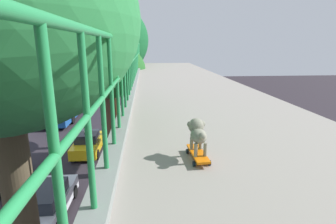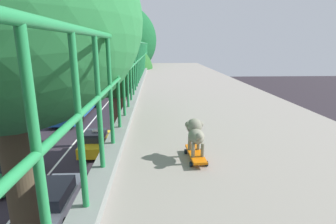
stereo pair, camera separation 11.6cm
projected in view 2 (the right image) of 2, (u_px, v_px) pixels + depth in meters
name	position (u px, v px, depth m)	size (l,w,h in m)	color
car_white_fifth	(54.00, 200.00, 11.38)	(1.73, 4.06, 1.36)	silver
car_green_sixth	(6.00, 169.00, 14.06)	(1.96, 3.85, 1.48)	#206835
car_yellow_cab_seventh	(96.00, 142.00, 18.18)	(1.79, 3.88, 1.56)	yellow
city_bus	(75.00, 96.00, 27.22)	(2.73, 10.30, 3.55)	#18488D
roadside_tree_far	(115.00, 72.00, 13.67)	(3.94, 3.94, 7.39)	#513827
roadside_tree_farthest	(120.00, 41.00, 17.82)	(4.91, 4.91, 9.91)	brown
toy_skateboard	(196.00, 154.00, 2.75)	(0.20, 0.50, 0.08)	orange
small_dog	(195.00, 132.00, 2.73)	(0.20, 0.39, 0.34)	gray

